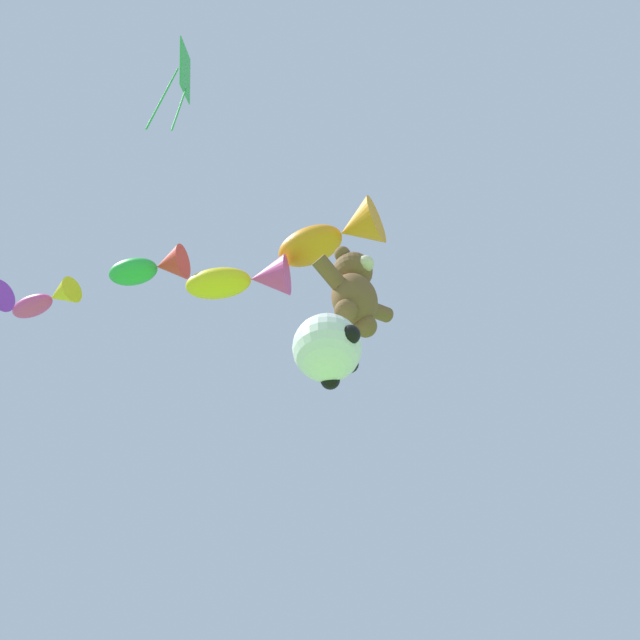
{
  "coord_description": "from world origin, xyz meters",
  "views": [
    {
      "loc": [
        -5.07,
        -0.08,
        1.43
      ],
      "look_at": [
        -0.84,
        4.17,
        8.19
      ],
      "focal_mm": 35.0,
      "sensor_mm": 36.0,
      "label": 1
    }
  ],
  "objects_px": {
    "teddy_bear_kite": "(354,290)",
    "diamond_kite": "(183,77)",
    "fish_kite_magenta": "(47,300)",
    "fish_kite_goldfin": "(244,280)",
    "fish_kite_emerald": "(151,268)",
    "fish_kite_tangerine": "(334,236)",
    "soccer_ball_kite": "(328,348)"
  },
  "relations": [
    {
      "from": "soccer_ball_kite",
      "to": "fish_kite_tangerine",
      "type": "height_order",
      "value": "fish_kite_tangerine"
    },
    {
      "from": "fish_kite_emerald",
      "to": "diamond_kite",
      "type": "distance_m",
      "value": 5.34
    },
    {
      "from": "teddy_bear_kite",
      "to": "soccer_ball_kite",
      "type": "distance_m",
      "value": 1.86
    },
    {
      "from": "fish_kite_emerald",
      "to": "fish_kite_magenta",
      "type": "height_order",
      "value": "fish_kite_emerald"
    },
    {
      "from": "fish_kite_magenta",
      "to": "diamond_kite",
      "type": "bearing_deg",
      "value": -97.56
    },
    {
      "from": "fish_kite_emerald",
      "to": "fish_kite_magenta",
      "type": "distance_m",
      "value": 2.47
    },
    {
      "from": "fish_kite_tangerine",
      "to": "soccer_ball_kite",
      "type": "bearing_deg",
      "value": -141.52
    },
    {
      "from": "fish_kite_magenta",
      "to": "diamond_kite",
      "type": "relative_size",
      "value": 0.58
    },
    {
      "from": "soccer_ball_kite",
      "to": "fish_kite_tangerine",
      "type": "distance_m",
      "value": 5.87
    },
    {
      "from": "fish_kite_goldfin",
      "to": "fish_kite_magenta",
      "type": "distance_m",
      "value": 4.57
    },
    {
      "from": "fish_kite_emerald",
      "to": "teddy_bear_kite",
      "type": "bearing_deg",
      "value": -72.8
    },
    {
      "from": "fish_kite_goldfin",
      "to": "fish_kite_emerald",
      "type": "relative_size",
      "value": 1.18
    },
    {
      "from": "teddy_bear_kite",
      "to": "diamond_kite",
      "type": "relative_size",
      "value": 0.59
    },
    {
      "from": "teddy_bear_kite",
      "to": "soccer_ball_kite",
      "type": "bearing_deg",
      "value": 171.33
    },
    {
      "from": "soccer_ball_kite",
      "to": "fish_kite_emerald",
      "type": "bearing_deg",
      "value": 101.28
    },
    {
      "from": "soccer_ball_kite",
      "to": "fish_kite_emerald",
      "type": "relative_size",
      "value": 0.54
    },
    {
      "from": "fish_kite_goldfin",
      "to": "fish_kite_emerald",
      "type": "distance_m",
      "value": 2.57
    },
    {
      "from": "fish_kite_tangerine",
      "to": "fish_kite_magenta",
      "type": "height_order",
      "value": "fish_kite_tangerine"
    },
    {
      "from": "soccer_ball_kite",
      "to": "teddy_bear_kite",
      "type": "bearing_deg",
      "value": -8.67
    },
    {
      "from": "teddy_bear_kite",
      "to": "fish_kite_emerald",
      "type": "xyz_separation_m",
      "value": [
        -1.57,
        5.06,
        3.94
      ]
    },
    {
      "from": "fish_kite_emerald",
      "to": "diamond_kite",
      "type": "height_order",
      "value": "fish_kite_emerald"
    },
    {
      "from": "soccer_ball_kite",
      "to": "diamond_kite",
      "type": "bearing_deg",
      "value": 175.32
    },
    {
      "from": "fish_kite_tangerine",
      "to": "diamond_kite",
      "type": "relative_size",
      "value": 0.86
    },
    {
      "from": "fish_kite_goldfin",
      "to": "soccer_ball_kite",
      "type": "bearing_deg",
      "value": -97.8
    },
    {
      "from": "soccer_ball_kite",
      "to": "fish_kite_emerald",
      "type": "xyz_separation_m",
      "value": [
        -0.99,
        4.97,
        5.71
      ]
    },
    {
      "from": "soccer_ball_kite",
      "to": "fish_kite_emerald",
      "type": "height_order",
      "value": "fish_kite_emerald"
    },
    {
      "from": "soccer_ball_kite",
      "to": "fish_kite_magenta",
      "type": "bearing_deg",
      "value": 110.77
    },
    {
      "from": "teddy_bear_kite",
      "to": "fish_kite_tangerine",
      "type": "distance_m",
      "value": 4.1
    },
    {
      "from": "diamond_kite",
      "to": "soccer_ball_kite",
      "type": "bearing_deg",
      "value": -4.68
    },
    {
      "from": "teddy_bear_kite",
      "to": "diamond_kite",
      "type": "bearing_deg",
      "value": 174.73
    },
    {
      "from": "fish_kite_tangerine",
      "to": "fish_kite_magenta",
      "type": "relative_size",
      "value": 1.48
    },
    {
      "from": "fish_kite_goldfin",
      "to": "diamond_kite",
      "type": "height_order",
      "value": "diamond_kite"
    }
  ]
}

